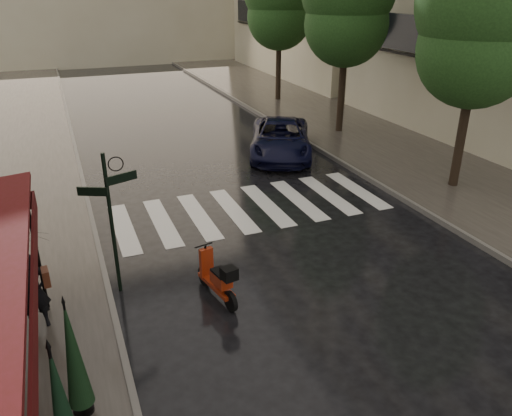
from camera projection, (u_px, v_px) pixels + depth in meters
ground at (216, 366)px, 8.63m from camera, size 120.00×120.00×0.00m
sidewalk_far at (353, 130)px, 22.23m from camera, size 5.50×60.00×0.12m
curb_near at (78, 162)px, 18.25m from camera, size 0.12×60.00×0.16m
curb_far at (297, 136)px, 21.27m from camera, size 0.12×60.00×0.16m
crosswalk at (250, 207)px, 14.71m from camera, size 7.85×3.20×0.01m
signpost at (111, 213)px, 10.01m from camera, size 1.17×0.29×3.10m
tree_near at (483, 12)px, 13.92m from camera, size 3.80×3.80×7.99m
pedestrian_with_umbrella at (25, 252)px, 8.82m from camera, size 0.98×0.99×2.37m
scooter at (218, 279)px, 10.29m from camera, size 0.58×1.55×1.03m
parked_car at (281, 138)px, 18.93m from camera, size 3.94×5.24×1.32m
parasol_back at (73, 354)px, 7.12m from camera, size 0.38×0.38×2.03m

